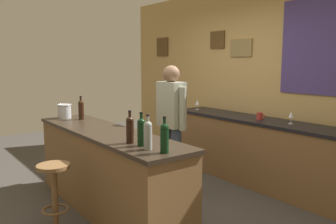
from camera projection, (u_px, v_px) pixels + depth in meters
name	position (u px, v px, depth m)	size (l,w,h in m)	color
ground_plane	(138.00, 202.00, 4.16)	(10.00, 10.00, 0.00)	#423D38
back_wall	(253.00, 78.00, 5.16)	(6.00, 0.09, 2.80)	tan
bar_counter	(107.00, 171.00, 3.86)	(2.52, 0.60, 0.92)	brown
side_counter	(255.00, 151.00, 4.77)	(2.77, 0.56, 0.90)	brown
bartender	(171.00, 121.00, 4.32)	(0.52, 0.21, 1.62)	#384766
bar_stool	(54.00, 186.00, 3.39)	(0.32, 0.32, 0.68)	brown
wine_bottle_a	(81.00, 109.00, 4.50)	(0.07, 0.07, 0.31)	black
wine_bottle_b	(130.00, 129.00, 3.20)	(0.07, 0.07, 0.31)	black
wine_bottle_c	(141.00, 131.00, 3.09)	(0.07, 0.07, 0.31)	black
wine_bottle_d	(148.00, 134.00, 2.96)	(0.07, 0.07, 0.31)	#999E99
wine_bottle_e	(164.00, 137.00, 2.85)	(0.07, 0.07, 0.31)	black
ice_bucket	(64.00, 111.00, 4.60)	(0.19, 0.19, 0.19)	#B7BABF
wine_glass_a	(197.00, 103.00, 5.54)	(0.07, 0.07, 0.16)	silver
wine_glass_b	(291.00, 115.00, 4.29)	(0.07, 0.07, 0.16)	silver
coffee_mug	(260.00, 116.00, 4.62)	(0.13, 0.08, 0.09)	#B2332D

